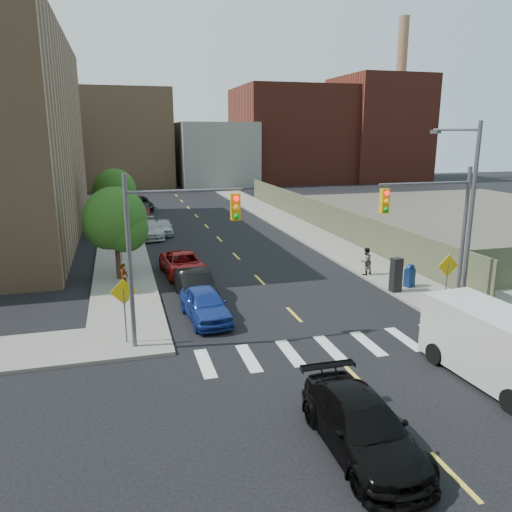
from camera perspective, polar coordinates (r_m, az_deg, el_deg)
ground at (r=17.48m, az=13.63°, el=-15.49°), size 160.00×160.00×0.00m
sidewalk_nw at (r=55.30m, az=-15.38°, el=4.73°), size 3.50×73.00×0.15m
sidewalk_ne at (r=57.44m, az=0.32°, el=5.55°), size 3.50×73.00×0.15m
fence_north at (r=45.26m, az=7.28°, el=4.66°), size 0.12×44.00×2.50m
gravel_lot at (r=56.69m, az=23.90°, el=4.20°), size 36.00×42.00×0.06m
bg_bldg_west at (r=84.40m, az=-25.73°, el=10.94°), size 14.00×18.00×12.00m
bg_bldg_midwest at (r=85.18m, az=-14.72°, el=12.87°), size 14.00×16.00×15.00m
bg_bldg_center at (r=84.71m, az=-4.89°, el=11.56°), size 12.00×16.00×10.00m
bg_bldg_east at (r=90.22m, az=3.85°, el=13.63°), size 18.00×18.00×16.00m
bg_bldg_fareast at (r=94.93m, az=13.71°, el=13.90°), size 14.00×16.00×18.00m
smokestack at (r=97.07m, az=16.04°, el=16.71°), size 1.80×1.80×28.00m
signal_nw at (r=19.64m, az=-9.98°, el=2.14°), size 4.59×0.30×7.00m
signal_ne at (r=23.92m, az=19.91°, el=3.62°), size 4.59×0.30×7.00m
streetlight_ne at (r=25.85m, az=22.93°, el=5.62°), size 0.25×3.70×9.00m
warn_sign_nw at (r=20.70m, az=-14.85°, el=-4.78°), size 1.06×0.06×2.83m
warn_sign_ne at (r=25.55m, az=21.03°, el=-1.69°), size 1.06×0.06×2.83m
warn_sign_midwest at (r=33.79m, az=-15.29°, el=2.40°), size 1.06×0.06×2.83m
tree_west_near at (r=29.63m, az=-15.78°, el=3.72°), size 3.66×3.64×5.52m
tree_west_far at (r=44.49m, az=-15.85°, el=6.99°), size 3.66×3.64×5.52m
parked_car_blue at (r=23.29m, az=-5.84°, el=-5.50°), size 2.11×4.53×1.50m
parked_car_black at (r=26.02m, az=-6.94°, el=-3.39°), size 1.80×4.69×1.53m
parked_car_red at (r=30.62m, az=-8.31°, el=-0.92°), size 2.69×5.15×1.38m
parked_car_silver at (r=42.14m, az=-12.19°, el=3.05°), size 2.46×5.19×1.46m
parked_car_white at (r=43.21m, az=-10.55°, el=3.30°), size 1.75×3.93×1.31m
parked_car_maroon at (r=50.10m, az=-12.78°, el=4.61°), size 1.46×3.87×1.26m
parked_car_grey at (r=57.21m, az=-13.18°, el=5.85°), size 3.03×5.74×1.54m
black_sedan at (r=14.56m, az=12.05°, el=-18.45°), size 2.12×5.16×1.50m
cargo_van at (r=19.44m, az=25.48°, el=-9.03°), size 2.61×5.69×2.54m
mailbox at (r=28.85m, az=17.15°, el=-2.17°), size 0.63×0.56×1.29m
payphone at (r=27.69m, az=15.71°, el=-2.08°), size 0.59×0.51×1.85m
pedestrian_west at (r=27.24m, az=-14.84°, el=-2.50°), size 0.58×0.70×1.65m
pedestrian_east at (r=30.55m, az=12.45°, el=-0.60°), size 0.96×0.84×1.65m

